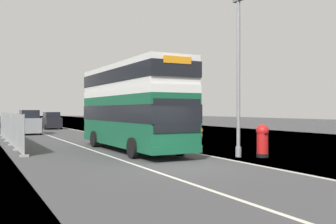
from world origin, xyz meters
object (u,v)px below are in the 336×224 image
roadworks_barrier (188,135)px  car_receding_mid (51,121)px  lamppost_foreground (238,82)px  red_pillar_postbox (262,139)px  car_oncoming_near (29,123)px  double_decker_bus (132,105)px  pedestrian_at_kerb (185,135)px

roadworks_barrier → car_receding_mid: size_ratio=0.45×
lamppost_foreground → red_pillar_postbox: size_ratio=4.89×
roadworks_barrier → car_receding_mid: car_receding_mid is taller
car_oncoming_near → car_receding_mid: size_ratio=0.92×
car_receding_mid → red_pillar_postbox: bearing=-83.1°
car_receding_mid → double_decker_bus: bearing=-91.0°
red_pillar_postbox → car_oncoming_near: car_oncoming_near is taller
lamppost_foreground → red_pillar_postbox: lamppost_foreground is taller
double_decker_bus → roadworks_barrier: double_decker_bus is taller
lamppost_foreground → red_pillar_postbox: 3.05m
car_oncoming_near → red_pillar_postbox: bearing=-71.8°
red_pillar_postbox → double_decker_bus: bearing=128.4°
roadworks_barrier → pedestrian_at_kerb: (-0.55, -0.51, 0.09)m
double_decker_bus → car_oncoming_near: (-3.27, 18.06, -1.50)m
red_pillar_postbox → car_oncoming_near: (-7.83, 23.83, 0.19)m
double_decker_bus → pedestrian_at_kerb: size_ratio=6.58×
pedestrian_at_kerb → roadworks_barrier: bearing=42.8°
roadworks_barrier → car_oncoming_near: bearing=111.2°
roadworks_barrier → car_oncoming_near: size_ratio=0.49×
pedestrian_at_kerb → double_decker_bus: bearing=171.6°
car_receding_mid → car_oncoming_near: bearing=-111.1°
car_receding_mid → lamppost_foreground: bearing=-84.7°
roadworks_barrier → car_oncoming_near: car_oncoming_near is taller
roadworks_barrier → pedestrian_at_kerb: pedestrian_at_kerb is taller
roadworks_barrier → pedestrian_at_kerb: 0.75m
lamppost_foreground → roadworks_barrier: (0.16, 5.18, -2.95)m
pedestrian_at_kerb → red_pillar_postbox: bearing=-75.4°
lamppost_foreground → roadworks_barrier: lamppost_foreground is taller
double_decker_bus → car_oncoming_near: size_ratio=2.87×
lamppost_foreground → pedestrian_at_kerb: size_ratio=4.72×
double_decker_bus → pedestrian_at_kerb: bearing=-8.4°
red_pillar_postbox → car_oncoming_near: size_ratio=0.42×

